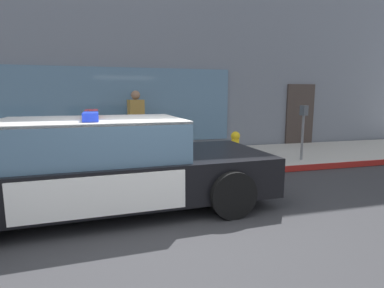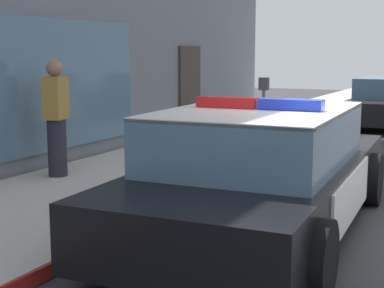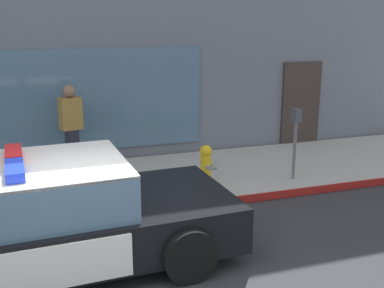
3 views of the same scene
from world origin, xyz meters
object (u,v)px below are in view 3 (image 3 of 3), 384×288
object	(u,v)px
police_cruiser	(32,219)
parking_meter	(296,131)
fire_hydrant	(206,165)
pedestrian_on_sidewalk	(71,128)

from	to	relation	value
police_cruiser	parking_meter	distance (m)	4.96
fire_hydrant	parking_meter	size ratio (longest dim) A/B	0.54
fire_hydrant	parking_meter	bearing A→B (deg)	-9.30
fire_hydrant	pedestrian_on_sidewalk	bearing A→B (deg)	145.35
parking_meter	pedestrian_on_sidewalk	bearing A→B (deg)	154.99
police_cruiser	pedestrian_on_sidewalk	size ratio (longest dim) A/B	2.97
parking_meter	fire_hydrant	bearing A→B (deg)	170.70
police_cruiser	pedestrian_on_sidewalk	xyz separation A→B (m)	(0.78, 3.47, 0.33)
fire_hydrant	parking_meter	distance (m)	1.77
police_cruiser	fire_hydrant	distance (m)	3.57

